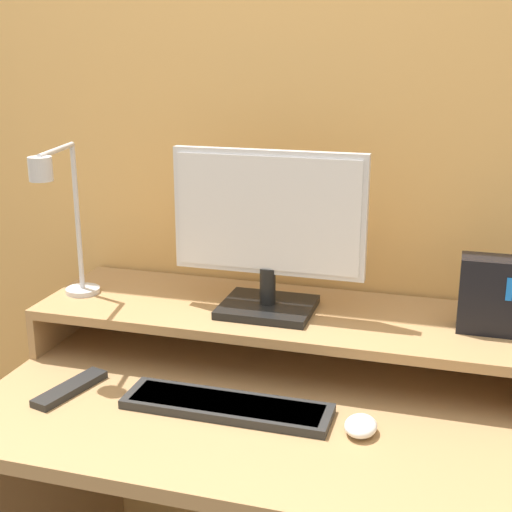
# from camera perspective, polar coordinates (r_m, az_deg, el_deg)

# --- Properties ---
(wall_back) EXTENTS (6.00, 0.05, 2.50)m
(wall_back) POSITION_cam_1_polar(r_m,az_deg,el_deg) (1.75, 3.64, 9.05)
(wall_back) COLOR #E5AD60
(wall_back) RESTS_ON ground_plane
(desk) EXTENTS (1.11, 0.73, 0.77)m
(desk) POSITION_cam_1_polar(r_m,az_deg,el_deg) (1.65, -0.09, -18.28)
(desk) COLOR #A87F51
(desk) RESTS_ON ground_plane
(monitor_shelf) EXTENTS (1.11, 0.35, 0.12)m
(monitor_shelf) POSITION_cam_1_polar(r_m,az_deg,el_deg) (1.65, 1.78, -4.85)
(monitor_shelf) COLOR #A87F51
(monitor_shelf) RESTS_ON desk
(monitor) EXTENTS (0.43, 0.18, 0.37)m
(monitor) POSITION_cam_1_polar(r_m,az_deg,el_deg) (1.57, 0.97, 2.10)
(monitor) COLOR black
(monitor) RESTS_ON monitor_shelf
(desk_lamp) EXTENTS (0.10, 0.25, 0.37)m
(desk_lamp) POSITION_cam_1_polar(r_m,az_deg,el_deg) (1.65, -15.23, 3.21)
(desk_lamp) COLOR silver
(desk_lamp) RESTS_ON monitor_shelf
(router_dock) EXTENTS (0.13, 0.08, 0.16)m
(router_dock) POSITION_cam_1_polar(r_m,az_deg,el_deg) (1.57, 18.20, -2.96)
(router_dock) COLOR black
(router_dock) RESTS_ON monitor_shelf
(keyboard) EXTENTS (0.42, 0.11, 0.02)m
(keyboard) POSITION_cam_1_polar(r_m,az_deg,el_deg) (1.46, -2.36, -11.88)
(keyboard) COLOR #282828
(keyboard) RESTS_ON desk
(mouse) EXTENTS (0.06, 0.08, 0.03)m
(mouse) POSITION_cam_1_polar(r_m,az_deg,el_deg) (1.39, 8.38, -13.29)
(mouse) COLOR white
(mouse) RESTS_ON desk
(remote_control) EXTENTS (0.09, 0.19, 0.02)m
(remote_control) POSITION_cam_1_polar(r_m,az_deg,el_deg) (1.58, -14.64, -10.22)
(remote_control) COLOR black
(remote_control) RESTS_ON desk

